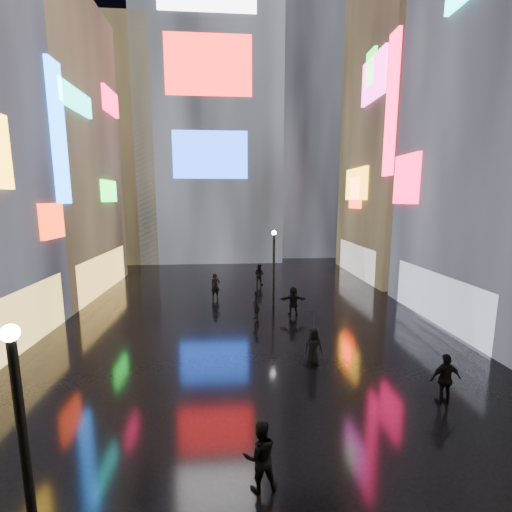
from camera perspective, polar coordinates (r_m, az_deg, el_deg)
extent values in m
plane|color=black|center=(22.69, -1.60, -9.21)|extent=(140.00, 140.00, 0.00)
cube|color=#FFC659|center=(19.33, -36.10, -9.74)|extent=(0.20, 10.00, 3.00)
cube|color=red|center=(22.12, -30.87, 5.03)|extent=(0.25, 2.24, 1.94)
cube|color=blue|center=(23.91, -30.07, 17.24)|extent=(0.25, 1.40, 8.00)
cube|color=black|center=(31.51, -34.00, 14.70)|extent=(10.00, 12.00, 22.00)
cube|color=#FFC659|center=(29.82, -24.09, -2.53)|extent=(0.20, 10.00, 3.00)
cube|color=#17D024|center=(30.91, -23.32, 9.90)|extent=(0.25, 3.00, 1.71)
cube|color=#17DCD0|center=(26.77, -28.00, 22.11)|extent=(0.25, 4.84, 1.37)
cube|color=#E70B39|center=(33.67, -23.10, 22.55)|extent=(0.25, 3.32, 1.94)
cube|color=white|center=(22.85, 28.04, -6.28)|extent=(0.20, 9.00, 3.00)
cube|color=#E70B39|center=(25.58, 23.78, 11.63)|extent=(0.25, 2.99, 3.26)
cube|color=#E70B39|center=(28.93, 21.67, 22.29)|extent=(0.25, 1.40, 10.00)
cube|color=black|center=(36.44, 25.02, 19.25)|extent=(10.00, 12.00, 28.00)
cube|color=white|center=(34.23, 16.40, -0.64)|extent=(0.20, 9.00, 3.00)
cube|color=orange|center=(33.99, 16.37, 11.42)|extent=(0.25, 4.92, 2.91)
cube|color=#E72EAB|center=(32.83, 19.05, 26.25)|extent=(0.25, 4.36, 3.46)
cube|color=red|center=(34.07, 16.23, 10.05)|extent=(0.25, 2.63, 2.87)
cube|color=#17D024|center=(33.71, 18.62, 27.44)|extent=(0.25, 1.69, 2.90)
cube|color=black|center=(47.56, -7.38, 26.14)|extent=(16.00, 14.00, 42.00)
cube|color=#FF1414|center=(40.82, -7.94, 29.02)|extent=(9.00, 0.20, 6.00)
cube|color=#194CFF|center=(38.72, -7.63, 16.38)|extent=(8.00, 0.20, 5.00)
cube|color=black|center=(49.51, 7.85, 20.69)|extent=(12.00, 12.00, 34.00)
cube|color=black|center=(45.73, -21.76, 15.99)|extent=(10.00, 10.00, 26.00)
cylinder|color=black|center=(8.26, -33.88, -27.37)|extent=(0.16, 0.16, 5.00)
sphere|color=white|center=(7.11, -35.79, -10.37)|extent=(0.30, 0.30, 0.30)
cylinder|color=black|center=(23.30, 2.97, -2.35)|extent=(0.16, 0.16, 5.00)
sphere|color=white|center=(22.92, 3.03, 3.91)|extent=(0.30, 0.30, 0.30)
imported|color=black|center=(9.90, 0.69, -30.33)|extent=(0.96, 0.79, 1.82)
imported|color=black|center=(14.58, 29.04, -17.47)|extent=(1.10, 0.47, 1.87)
imported|color=black|center=(15.81, 9.49, -14.61)|extent=(0.91, 0.68, 1.68)
imported|color=black|center=(21.96, 6.23, -7.44)|extent=(1.69, 0.62, 1.80)
imported|color=black|center=(25.45, -6.78, -5.01)|extent=(0.80, 0.68, 1.87)
imported|color=black|center=(29.41, 0.50, -3.08)|extent=(1.09, 1.03, 1.77)
imported|color=black|center=(15.35, 9.62, -10.38)|extent=(0.86, 0.88, 0.79)
imported|color=black|center=(21.27, 0.02, -8.09)|extent=(0.58, 0.71, 1.69)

